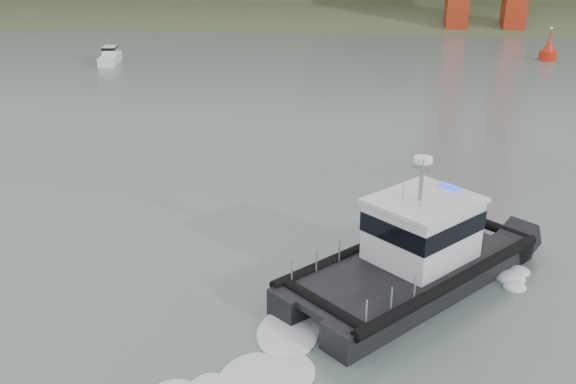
# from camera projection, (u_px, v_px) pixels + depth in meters

# --- Properties ---
(ground) EXTENTS (400.00, 400.00, 0.00)m
(ground) POSITION_uv_depth(u_px,v_px,m) (276.00, 309.00, 24.61)
(ground) COLOR #52625D
(ground) RESTS_ON ground
(patrol_boat) EXTENTS (11.18, 11.31, 5.66)m
(patrol_boat) POSITION_uv_depth(u_px,v_px,m) (415.00, 252.00, 25.89)
(patrol_boat) COLOR black
(patrol_boat) RESTS_ON ground
(motorboat) EXTENTS (2.53, 5.39, 2.85)m
(motorboat) POSITION_uv_depth(u_px,v_px,m) (110.00, 57.00, 69.91)
(motorboat) COLOR silver
(motorboat) RESTS_ON ground
(nav_buoy) EXTENTS (1.88, 1.88, 3.92)m
(nav_buoy) POSITION_uv_depth(u_px,v_px,m) (548.00, 51.00, 71.52)
(nav_buoy) COLOR red
(nav_buoy) RESTS_ON ground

